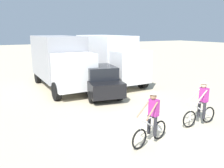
% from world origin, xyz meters
% --- Properties ---
extents(ground_plane, '(120.00, 120.00, 0.00)m').
position_xyz_m(ground_plane, '(0.00, 0.00, 0.00)').
color(ground_plane, beige).
extents(box_truck_grey_hauler, '(2.41, 6.75, 3.35)m').
position_xyz_m(box_truck_grey_hauler, '(-1.03, 8.11, 1.87)').
color(box_truck_grey_hauler, '#9E9EA3').
rests_on(box_truck_grey_hauler, ground).
extents(box_truck_avon_van, '(2.50, 6.79, 3.35)m').
position_xyz_m(box_truck_avon_van, '(2.57, 8.13, 1.87)').
color(box_truck_avon_van, white).
rests_on(box_truck_avon_van, ground).
extents(sedan_parked, '(2.47, 4.44, 1.76)m').
position_xyz_m(sedan_parked, '(0.38, 5.14, 0.88)').
color(sedan_parked, black).
rests_on(sedan_parked, ground).
extents(cyclist_orange_shirt, '(1.69, 0.61, 1.82)m').
position_xyz_m(cyclist_orange_shirt, '(-0.66, -1.07, 0.85)').
color(cyclist_orange_shirt, black).
rests_on(cyclist_orange_shirt, ground).
extents(cyclist_cowboy_hat, '(1.73, 0.52, 1.82)m').
position_xyz_m(cyclist_cowboy_hat, '(2.07, -0.72, 0.85)').
color(cyclist_cowboy_hat, black).
rests_on(cyclist_cowboy_hat, ground).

